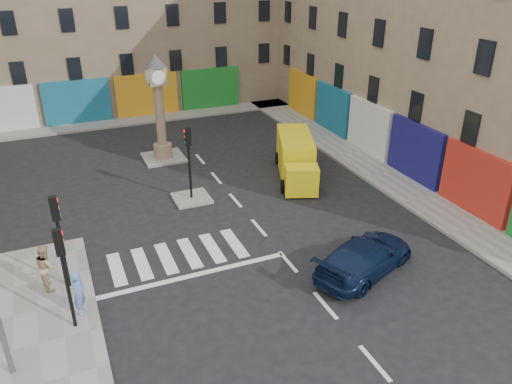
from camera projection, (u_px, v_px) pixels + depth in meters
ground at (299, 275)px, 19.44m from camera, size 120.00×120.00×0.00m
sidewalk_right at (350, 154)px, 30.74m from camera, size 2.60×30.00×0.15m
sidewalk_far at (110, 122)px, 36.37m from camera, size 32.00×2.40×0.15m
island_near at (192, 198)px, 25.33m from camera, size 1.80×1.80×0.12m
island_far at (164, 157)px, 30.30m from camera, size 2.40×2.40×0.12m
building_right at (452, 14)px, 29.49m from camera, size 10.00×30.00×16.00m
traffic_light_left_near at (63, 264)px, 15.54m from camera, size 0.28×0.22×3.70m
traffic_light_left_far at (58, 228)px, 17.53m from camera, size 0.28×0.22×3.70m
traffic_light_island at (189, 152)px, 24.22m from camera, size 0.28×0.22×3.70m
clock_pillar at (159, 101)px, 28.77m from camera, size 1.20×1.20×6.10m
navy_sedan at (365, 257)px, 19.35m from camera, size 5.23×3.67×1.41m
yellow_van at (296, 157)px, 27.67m from camera, size 3.70×6.07×2.12m
pedestrian_blue at (79, 293)px, 16.89m from camera, size 0.59×0.70×1.62m
pedestrian_tan at (47, 267)px, 18.16m from camera, size 0.80×0.96×1.78m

